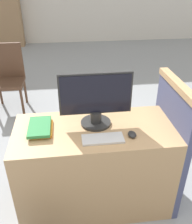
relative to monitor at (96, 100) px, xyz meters
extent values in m
cube|color=tan|center=(-0.02, -0.07, -0.60)|extent=(1.25, 0.60, 0.78)
cube|color=#474C70|center=(0.63, -0.03, -0.46)|extent=(0.05, 0.67, 1.06)
cube|color=tan|center=(0.63, -0.03, 0.10)|extent=(0.07, 0.67, 0.05)
cylinder|color=#282828|center=(0.00, 0.00, -0.20)|extent=(0.24, 0.24, 0.02)
cylinder|color=#282828|center=(0.00, 0.00, -0.14)|extent=(0.09, 0.09, 0.09)
cube|color=#282828|center=(0.00, 0.00, 0.05)|extent=(0.56, 0.01, 0.33)
cube|color=black|center=(0.00, 0.00, 0.05)|extent=(0.53, 0.02, 0.30)
cube|color=silver|center=(0.02, -0.22, -0.20)|extent=(0.30, 0.13, 0.02)
ellipsoid|color=#262626|center=(0.24, -0.20, -0.19)|extent=(0.06, 0.09, 0.03)
cube|color=orange|center=(-0.42, -0.04, -0.20)|extent=(0.16, 0.23, 0.02)
cube|color=#2D7F42|center=(-0.44, -0.04, -0.18)|extent=(0.17, 0.28, 0.02)
cylinder|color=#4C3323|center=(-0.86, 1.59, -0.79)|extent=(0.04, 0.04, 0.40)
cylinder|color=#4C3323|center=(-1.24, 1.97, -0.79)|extent=(0.04, 0.04, 0.40)
cylinder|color=#4C3323|center=(-0.86, 1.97, -0.79)|extent=(0.04, 0.04, 0.40)
cube|color=#4C3323|center=(-1.05, 1.78, -0.57)|extent=(0.44, 0.44, 0.05)
cube|color=#4C3323|center=(-1.05, 1.98, -0.29)|extent=(0.44, 0.04, 0.50)
cube|color=#9E7A56|center=(-1.79, 5.44, 0.05)|extent=(0.98, 0.32, 2.08)
camera|label=1|loc=(-0.21, -1.66, 0.86)|focal=40.00mm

